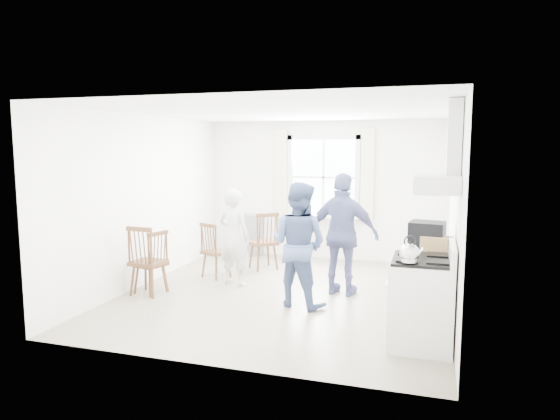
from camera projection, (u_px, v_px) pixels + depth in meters
The scene contains 17 objects.
room_shell at pixel (286, 205), 7.05m from camera, with size 4.62×5.12×2.64m.
window_assembly at pixel (323, 182), 9.35m from camera, with size 1.88×0.24×1.70m.
range_hood at pixel (443, 168), 5.08m from camera, with size 0.45×0.76×0.94m.
shelf_unit at pixel (251, 235), 9.78m from camera, with size 0.40×0.30×0.80m, color gray.
gas_stove at pixel (422, 301), 5.31m from camera, with size 0.68×0.76×1.12m.
kettle at pixel (409, 254), 5.01m from camera, with size 0.20×0.20×0.29m.
low_cabinet at pixel (429, 287), 5.96m from camera, with size 0.50×0.55×0.90m, color silver.
stereo_stack at pixel (427, 237), 5.83m from camera, with size 0.43×0.40×0.35m.
cardboard_box at pixel (437, 245), 5.69m from camera, with size 0.32×0.23×0.20m, color #9C7B4B.
windsor_chair_a at pixel (266, 235), 8.54m from camera, with size 0.59×0.59×1.01m.
windsor_chair_b at pixel (143, 253), 7.05m from camera, with size 0.46×0.45×1.02m.
windsor_chair_c at pixel (155, 255), 7.16m from camera, with size 0.48×0.48×0.93m.
person_left at pixel (234, 237), 7.62m from camera, with size 0.55×0.55×1.50m, color silver.
person_mid at pixel (299, 244), 6.62m from camera, with size 0.81×0.81×1.66m, color #4B5F8D.
person_right at pixel (343, 234), 7.10m from camera, with size 1.03×1.03×1.75m, color navy.
potted_plant at pixel (331, 207), 9.27m from camera, with size 0.17×0.17×0.31m, color #2E6837.
windsor_chair_d at pixel (211, 245), 8.02m from camera, with size 0.50×0.50×0.91m.
Camera 1 is at (1.99, -6.71, 2.11)m, focal length 32.00 mm.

